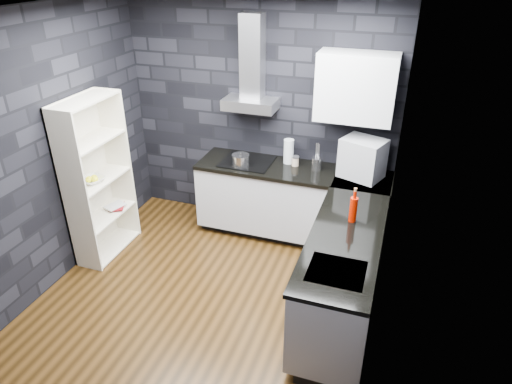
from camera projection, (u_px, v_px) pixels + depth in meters
The scene contains 28 objects.
ground at pixel (209, 293), 4.66m from camera, with size 3.20×3.20×0.00m, color #42280F.
ceiling at pixel (192, 10), 3.38m from camera, with size 3.20×3.20×0.00m, color silver.
wall_back at pixel (260, 117), 5.38m from camera, with size 3.20×0.05×2.70m, color black.
wall_front at pixel (85, 288), 2.66m from camera, with size 3.20×0.05×2.70m, color black.
wall_left at pixel (52, 151), 4.48m from camera, with size 0.05×3.20×2.70m, color black.
wall_right at pixel (392, 203), 3.56m from camera, with size 0.05×3.20×2.70m, color black.
toekick_back at pixel (291, 230), 5.61m from camera, with size 2.18×0.50×0.10m, color black.
toekick_right at pixel (343, 312), 4.34m from camera, with size 0.50×1.78×0.10m, color black.
counter_back_cab at pixel (291, 201), 5.37m from camera, with size 2.20×0.60×0.76m, color #BABABF.
counter_right_cab at pixel (342, 275), 4.14m from camera, with size 0.60×1.80×0.76m, color #BABABF.
counter_back_top at pixel (292, 170), 5.18m from camera, with size 2.20×0.62×0.04m, color black.
counter_right_top at pixel (345, 239), 3.96m from camera, with size 0.62×1.80×0.04m, color black.
counter_corner_top at pixel (364, 180), 4.96m from camera, with size 0.62×0.62×0.04m, color black.
hood_body at pixel (250, 104), 5.13m from camera, with size 0.60×0.34×0.12m, color #B9B9BE.
hood_chimney at pixel (252, 57), 4.95m from camera, with size 0.24×0.20×0.90m, color #B9B9BE.
upper_cabinet at pixel (356, 87), 4.66m from camera, with size 0.80×0.35×0.70m, color white.
cooktop at pixel (247, 162), 5.33m from camera, with size 0.58×0.50×0.01m, color black.
sink_rim at pixel (337, 272), 3.53m from camera, with size 0.44×0.40×0.01m, color #B9B9BE.
pot at pixel (241, 161), 5.20m from camera, with size 0.19×0.19×0.11m, color silver.
glass_vase at pixel (289, 151), 5.25m from camera, with size 0.12×0.12×0.29m, color silver.
storage_jar at pixel (295, 162), 5.22m from camera, with size 0.08×0.08×0.10m, color #CBB091.
utensil_crock at pixel (317, 164), 5.12m from camera, with size 0.11×0.11×0.14m, color silver.
appliance_garage at pixel (362, 158), 4.87m from camera, with size 0.43×0.33×0.43m, color #A4A6AB.
red_bottle at pixel (353, 210), 4.12m from camera, with size 0.07×0.07×0.24m, color #AB1200.
bookshelf at pixel (98, 180), 4.92m from camera, with size 0.34×0.80×1.80m, color #F0E9CD.
fruit_bowl at pixel (93, 180), 4.84m from camera, with size 0.24×0.24×0.06m, color silver.
book_red at pixel (110, 200), 5.19m from camera, with size 0.15×0.02×0.20m, color maroon.
book_second at pixel (110, 196), 5.24m from camera, with size 0.16×0.02×0.22m, color #B2B2B2.
Camera 1 is at (1.62, -3.27, 3.10)m, focal length 32.00 mm.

